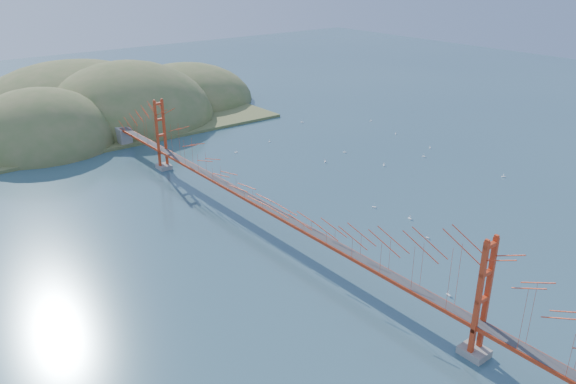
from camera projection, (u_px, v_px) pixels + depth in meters
ground at (272, 233)px, 71.38m from camera, size 320.00×320.00×0.00m
bridge at (270, 182)px, 68.80m from camera, size 2.20×94.40×12.00m
far_headlands at (93, 118)px, 122.31m from camera, size 84.00×58.00×25.00m
sailboat_8 at (430, 148)px, 102.87m from camera, size 0.59×0.56×0.67m
sailboat_10 at (449, 294)px, 58.25m from camera, size 0.53×0.59×0.67m
sailboat_15 at (302, 122)px, 118.89m from camera, size 0.66×0.66×0.72m
sailboat_16 at (345, 152)px, 100.68m from camera, size 0.64×0.64×0.68m
sailboat_0 at (428, 237)px, 70.14m from camera, size 0.45×0.49×0.55m
sailboat_12 at (236, 152)px, 100.65m from camera, size 0.61×0.54×0.70m
sailboat_7 at (269, 141)px, 106.46m from camera, size 0.49×0.42×0.56m
sailboat_14 at (410, 218)px, 75.24m from camera, size 0.61×0.64×0.72m
sailboat_1 at (374, 206)px, 78.68m from camera, size 0.66×0.66×0.70m
sailboat_11 at (504, 176)px, 89.57m from camera, size 0.67×0.67×0.70m
sailboat_4 at (384, 165)px, 94.41m from camera, size 0.66×0.66×0.69m
sailboat_9 at (396, 134)px, 111.10m from camera, size 0.54×0.54×0.57m
sailboat_17 at (371, 121)px, 119.83m from camera, size 0.53×0.53×0.60m
sailboat_5 at (424, 156)px, 98.56m from camera, size 0.59×0.64×0.72m
sailboat_3 at (325, 161)px, 95.99m from camera, size 0.69×0.69×0.72m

